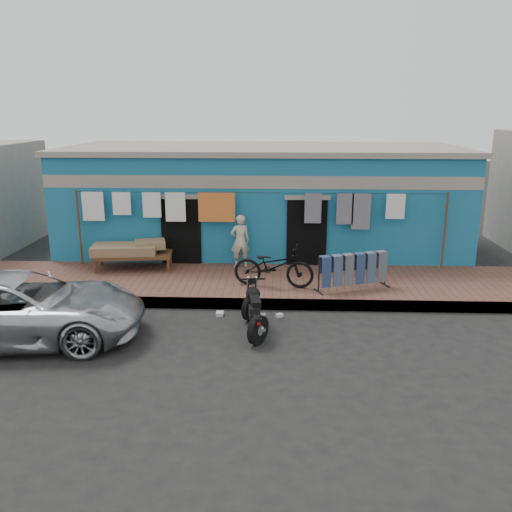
{
  "coord_description": "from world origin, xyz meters",
  "views": [
    {
      "loc": [
        0.52,
        -10.2,
        4.45
      ],
      "look_at": [
        0.0,
        2.0,
        1.15
      ],
      "focal_mm": 38.0,
      "sensor_mm": 36.0,
      "label": 1
    }
  ],
  "objects_px": {
    "bicycle": "(274,261)",
    "jeans_rack": "(353,271)",
    "charpoy": "(134,256)",
    "seated_person": "(240,241)",
    "car": "(19,307)",
    "motorcycle": "(254,308)"
  },
  "relations": [
    {
      "from": "motorcycle",
      "to": "charpoy",
      "type": "relative_size",
      "value": 0.72
    },
    {
      "from": "seated_person",
      "to": "car",
      "type": "bearing_deg",
      "value": 32.83
    },
    {
      "from": "seated_person",
      "to": "motorcycle",
      "type": "xyz_separation_m",
      "value": [
        0.57,
        -3.96,
        -0.47
      ]
    },
    {
      "from": "charpoy",
      "to": "jeans_rack",
      "type": "xyz_separation_m",
      "value": [
        5.75,
        -1.49,
        0.09
      ]
    },
    {
      "from": "bicycle",
      "to": "motorcycle",
      "type": "relative_size",
      "value": 1.19
    },
    {
      "from": "bicycle",
      "to": "jeans_rack",
      "type": "bearing_deg",
      "value": -84.04
    },
    {
      "from": "car",
      "to": "jeans_rack",
      "type": "height_order",
      "value": "car"
    },
    {
      "from": "car",
      "to": "seated_person",
      "type": "bearing_deg",
      "value": -49.07
    },
    {
      "from": "bicycle",
      "to": "motorcycle",
      "type": "distance_m",
      "value": 2.32
    },
    {
      "from": "bicycle",
      "to": "motorcycle",
      "type": "height_order",
      "value": "bicycle"
    },
    {
      "from": "car",
      "to": "jeans_rack",
      "type": "bearing_deg",
      "value": -75.72
    },
    {
      "from": "seated_person",
      "to": "jeans_rack",
      "type": "bearing_deg",
      "value": 131.91
    },
    {
      "from": "jeans_rack",
      "to": "seated_person",
      "type": "bearing_deg",
      "value": 147.62
    },
    {
      "from": "motorcycle",
      "to": "car",
      "type": "bearing_deg",
      "value": 178.79
    },
    {
      "from": "bicycle",
      "to": "charpoy",
      "type": "xyz_separation_m",
      "value": [
        -3.83,
        1.38,
        -0.27
      ]
    },
    {
      "from": "motorcycle",
      "to": "charpoy",
      "type": "xyz_separation_m",
      "value": [
        -3.46,
        3.64,
        0.1
      ]
    },
    {
      "from": "charpoy",
      "to": "jeans_rack",
      "type": "bearing_deg",
      "value": -14.53
    },
    {
      "from": "car",
      "to": "charpoy",
      "type": "distance_m",
      "value": 4.42
    },
    {
      "from": "charpoy",
      "to": "jeans_rack",
      "type": "height_order",
      "value": "jeans_rack"
    },
    {
      "from": "jeans_rack",
      "to": "bicycle",
      "type": "bearing_deg",
      "value": 176.65
    },
    {
      "from": "seated_person",
      "to": "charpoy",
      "type": "distance_m",
      "value": 2.93
    },
    {
      "from": "seated_person",
      "to": "jeans_rack",
      "type": "distance_m",
      "value": 3.39
    }
  ]
}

